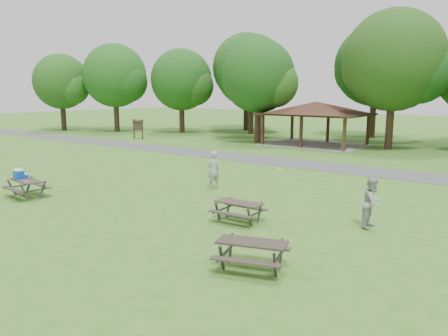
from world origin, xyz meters
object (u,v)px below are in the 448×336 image
Objects in this scene: picnic_table_near at (24,180)px; frisbee_thrower at (213,170)px; frisbee_catcher at (372,203)px; picnic_table_middle at (239,207)px.

frisbee_thrower is at bearing 47.68° from picnic_table_near.
frisbee_thrower reaches higher than picnic_table_near.
frisbee_catcher is at bearing 19.05° from picnic_table_near.
picnic_table_middle is 1.03× the size of frisbee_catcher.
frisbee_catcher is at bearing 28.37° from picnic_table_middle.
frisbee_catcher is at bearing 98.38° from frisbee_thrower.
frisbee_catcher is (4.07, 2.20, 0.33)m from picnic_table_middle.
picnic_table_middle is 4.64m from frisbee_catcher.
picnic_table_middle is at bearing 66.61° from frisbee_thrower.
picnic_table_near is 10.19m from picnic_table_middle.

